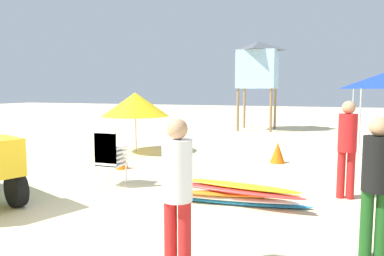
# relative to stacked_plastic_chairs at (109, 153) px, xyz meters

# --- Properties ---
(ground) EXTENTS (80.00, 80.00, 0.00)m
(ground) POSITION_rel_stacked_plastic_chairs_xyz_m (1.01, -1.67, -0.70)
(ground) COLOR beige
(stacked_plastic_chairs) EXTENTS (0.48, 0.48, 1.20)m
(stacked_plastic_chairs) POSITION_rel_stacked_plastic_chairs_xyz_m (0.00, 0.00, 0.00)
(stacked_plastic_chairs) COLOR white
(stacked_plastic_chairs) RESTS_ON ground
(surfboard_pile) EXTENTS (2.57, 0.70, 0.40)m
(surfboard_pile) POSITION_rel_stacked_plastic_chairs_xyz_m (2.71, -0.32, -0.50)
(surfboard_pile) COLOR #268CCC
(surfboard_pile) RESTS_ON ground
(lifeguard_near_center) EXTENTS (0.32, 0.32, 1.66)m
(lifeguard_near_center) POSITION_rel_stacked_plastic_chairs_xyz_m (4.65, -1.69, 0.25)
(lifeguard_near_center) COLOR #194C19
(lifeguard_near_center) RESTS_ON ground
(lifeguard_near_right) EXTENTS (0.32, 0.32, 1.68)m
(lifeguard_near_right) POSITION_rel_stacked_plastic_chairs_xyz_m (2.64, -2.81, 0.26)
(lifeguard_near_right) COLOR red
(lifeguard_near_right) RESTS_ON ground
(lifeguard_far_right) EXTENTS (0.32, 0.32, 1.77)m
(lifeguard_far_right) POSITION_rel_stacked_plastic_chairs_xyz_m (4.48, 0.76, 0.33)
(lifeguard_far_right) COLOR red
(lifeguard_far_right) RESTS_ON ground
(lifeguard_tower) EXTENTS (1.98, 1.98, 4.29)m
(lifeguard_tower) POSITION_rel_stacked_plastic_chairs_xyz_m (1.01, 11.59, 2.47)
(lifeguard_tower) COLOR olive
(lifeguard_tower) RESTS_ON ground
(beach_umbrella_left) EXTENTS (2.11, 2.11, 1.88)m
(beach_umbrella_left) POSITION_rel_stacked_plastic_chairs_xyz_m (-1.49, 3.87, 0.82)
(beach_umbrella_left) COLOR beige
(beach_umbrella_left) RESTS_ON ground
(traffic_cone_near) EXTENTS (0.40, 0.40, 0.56)m
(traffic_cone_near) POSITION_rel_stacked_plastic_chairs_xyz_m (2.94, 3.63, -0.42)
(traffic_cone_near) COLOR orange
(traffic_cone_near) RESTS_ON ground
(traffic_cone_far) EXTENTS (0.34, 0.34, 0.48)m
(traffic_cone_far) POSITION_rel_stacked_plastic_chairs_xyz_m (-0.64, 1.57, -0.46)
(traffic_cone_far) COLOR orange
(traffic_cone_far) RESTS_ON ground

